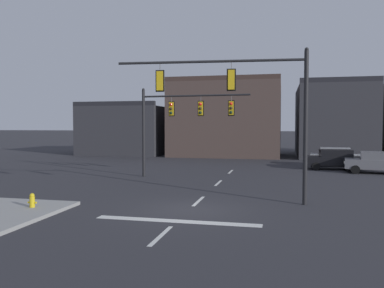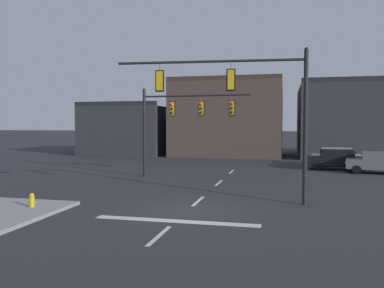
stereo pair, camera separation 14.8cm
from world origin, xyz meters
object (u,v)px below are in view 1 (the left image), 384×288
Objects in this scene: signal_mast_near_side at (249,98)px; car_lot_middle at (377,162)px; signal_mast_far_side at (178,116)px; car_lot_farside at (334,159)px; car_lot_nearside at (336,156)px; fire_hydrant at (32,203)px.

signal_mast_near_side is 1.90× the size of car_lot_middle.
signal_mast_near_side is 9.42m from signal_mast_far_side.
signal_mast_near_side reaches higher than car_lot_farside.
car_lot_nearside is at bearing 71.16° from signal_mast_near_side.
car_lot_nearside is (11.56, 10.34, -3.39)m from signal_mast_far_side.
signal_mast_near_side is 1.95× the size of car_lot_farside.
car_lot_middle and car_lot_farside have the same top height.
car_lot_nearside is at bearing 55.50° from fire_hydrant.
car_lot_nearside is (6.15, 18.04, -4.02)m from signal_mast_near_side.
signal_mast_far_side is 15.32m from car_lot_middle.
car_lot_nearside and car_lot_middle have the same top height.
signal_mast_near_side is 10.54m from fire_hydrant.
car_lot_middle is 3.47m from car_lot_farside.
car_lot_nearside is at bearing 79.41° from car_lot_farside.
car_lot_middle reaches higher than fire_hydrant.
car_lot_farside is at bearing 69.84° from signal_mast_near_side.
signal_mast_near_side is at bearing 22.72° from fire_hydrant.
car_lot_middle is (2.28, -4.70, 0.00)m from car_lot_nearside.
car_lot_nearside is 26.34m from fire_hydrant.
signal_mast_far_side is 15.88m from car_lot_nearside.
car_lot_middle is 1.03× the size of car_lot_farside.
car_lot_farside is at bearing 34.96° from signal_mast_far_side.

